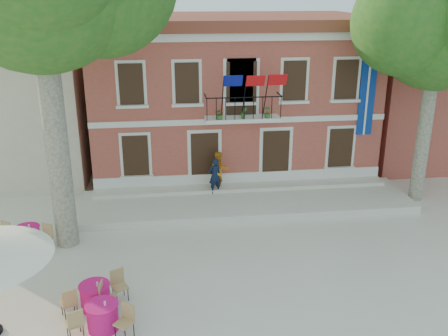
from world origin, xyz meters
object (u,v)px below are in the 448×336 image
at_px(pedestrian_navy, 215,176).
at_px(cafe_table_0, 103,315).
at_px(cafe_table_1, 95,296).
at_px(cafe_table_3, 28,236).
at_px(pedestrian_orange, 220,171).
at_px(plane_tree_east, 439,28).

relative_size(pedestrian_navy, cafe_table_0, 0.86).
bearing_deg(cafe_table_1, cafe_table_3, 124.98).
bearing_deg(cafe_table_3, pedestrian_orange, 26.86).
distance_m(plane_tree_east, cafe_table_1, 16.02).
bearing_deg(cafe_table_3, pedestrian_navy, 25.94).
relative_size(pedestrian_navy, pedestrian_orange, 0.90).
bearing_deg(cafe_table_1, cafe_table_0, -72.35).
xyz_separation_m(plane_tree_east, cafe_table_3, (-15.80, -2.40, -6.83)).
bearing_deg(pedestrian_orange, cafe_table_0, -134.33).
xyz_separation_m(pedestrian_orange, cafe_table_3, (-7.30, -3.70, -0.77)).
xyz_separation_m(cafe_table_0, cafe_table_3, (-3.12, 4.99, -0.01)).
bearing_deg(plane_tree_east, cafe_table_0, -149.78).
xyz_separation_m(cafe_table_1, cafe_table_3, (-2.81, 4.02, 0.00)).
bearing_deg(cafe_table_1, plane_tree_east, 26.29).
height_order(plane_tree_east, cafe_table_1, plane_tree_east).
bearing_deg(pedestrian_navy, cafe_table_1, 37.69).
bearing_deg(cafe_table_0, plane_tree_east, 30.22).
distance_m(plane_tree_east, cafe_table_0, 16.18).
height_order(cafe_table_1, cafe_table_3, same).
xyz_separation_m(pedestrian_orange, cafe_table_1, (-4.49, -7.72, -0.77)).
height_order(pedestrian_orange, cafe_table_0, pedestrian_orange).
distance_m(plane_tree_east, cafe_table_3, 17.38).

